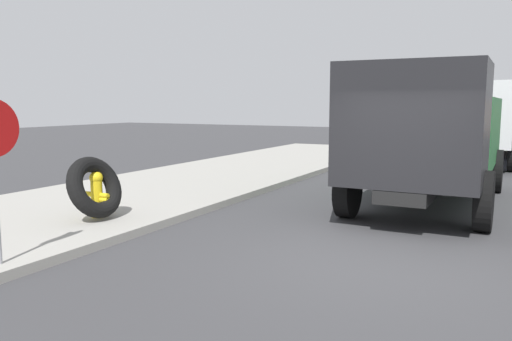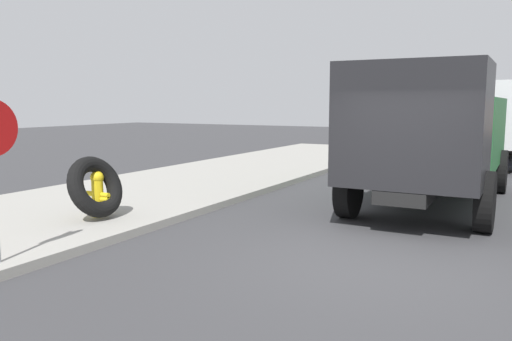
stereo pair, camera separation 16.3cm
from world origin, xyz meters
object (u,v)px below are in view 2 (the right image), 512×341
at_px(dump_truck_green, 434,134).
at_px(dump_truck_blue, 488,121).
at_px(loose_tire, 96,187).
at_px(fire_hydrant, 98,192).

bearing_deg(dump_truck_green, dump_truck_blue, -2.30).
xyz_separation_m(loose_tire, dump_truck_green, (5.10, -5.10, 0.86)).
distance_m(fire_hydrant, loose_tire, 0.21).
xyz_separation_m(dump_truck_green, dump_truck_blue, (9.24, -0.37, 0.00)).
relative_size(fire_hydrant, loose_tire, 0.74).
distance_m(dump_truck_green, dump_truck_blue, 9.25).
relative_size(fire_hydrant, dump_truck_blue, 0.12).
relative_size(loose_tire, dump_truck_green, 0.17).
distance_m(fire_hydrant, dump_truck_blue, 15.28).
height_order(loose_tire, dump_truck_blue, dump_truck_blue).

